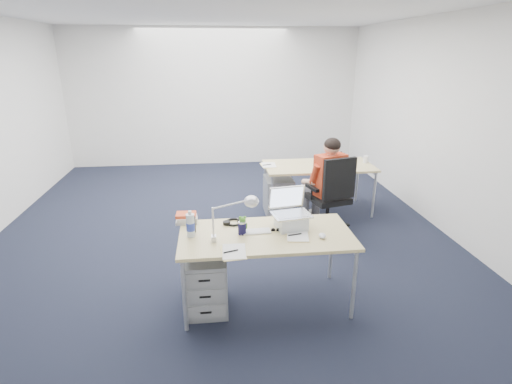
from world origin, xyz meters
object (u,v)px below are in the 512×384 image
(can_koozie, at_px, (242,228))
(bear_figurine, at_px, (243,224))
(drawer_pedestal_near, at_px, (205,282))
(drawer_pedestal_far, at_px, (278,196))
(desk_near, at_px, (266,238))
(dark_laptop, at_px, (336,160))
(office_chair, at_px, (329,212))
(wireless_keyboard, at_px, (255,231))
(headphones, at_px, (234,221))
(sunglasses, at_px, (276,230))
(cordless_phone, at_px, (193,225))
(seated_person, at_px, (323,183))
(book_stack, at_px, (187,218))
(far_cup, at_px, (366,159))
(water_bottle, at_px, (190,224))
(desk_far, at_px, (319,168))
(silver_laptop, at_px, (292,210))
(computer_mouse, at_px, (322,236))
(desk_lamp, at_px, (228,218))

(can_koozie, xyz_separation_m, bear_figurine, (0.01, 0.03, 0.02))
(drawer_pedestal_near, height_order, drawer_pedestal_far, same)
(desk_near, height_order, dark_laptop, dark_laptop)
(office_chair, bearing_deg, drawer_pedestal_near, -151.92)
(wireless_keyboard, distance_m, headphones, 0.29)
(drawer_pedestal_far, bearing_deg, sunglasses, -100.40)
(cordless_phone, bearing_deg, seated_person, 60.94)
(book_stack, bearing_deg, desk_near, -25.22)
(cordless_phone, height_order, far_cup, cordless_phone)
(bear_figurine, bearing_deg, water_bottle, 160.49)
(seated_person, distance_m, drawer_pedestal_near, 2.32)
(book_stack, height_order, far_cup, far_cup)
(water_bottle, height_order, book_stack, water_bottle)
(drawer_pedestal_far, xyz_separation_m, water_bottle, (-1.19, -2.21, 0.58))
(can_koozie, bearing_deg, sunglasses, 4.45)
(water_bottle, bearing_deg, book_stack, 99.67)
(desk_far, relative_size, drawer_pedestal_near, 2.91)
(water_bottle, distance_m, sunglasses, 0.79)
(drawer_pedestal_near, xyz_separation_m, book_stack, (-0.17, 0.38, 0.50))
(book_stack, bearing_deg, wireless_keyboard, -24.96)
(seated_person, relative_size, silver_laptop, 3.41)
(sunglasses, bearing_deg, book_stack, 166.44)
(book_stack, relative_size, cordless_phone, 1.34)
(computer_mouse, bearing_deg, silver_laptop, 145.69)
(far_cup, bearing_deg, desk_lamp, -132.50)
(far_cup, bearing_deg, cordless_phone, -138.93)
(drawer_pedestal_near, bearing_deg, headphones, 45.37)
(far_cup, bearing_deg, can_koozie, -132.14)
(drawer_pedestal_near, bearing_deg, book_stack, 113.74)
(water_bottle, bearing_deg, sunglasses, 1.44)
(headphones, bearing_deg, drawer_pedestal_near, -154.24)
(silver_laptop, bearing_deg, computer_mouse, -53.38)
(headphones, bearing_deg, desk_far, 35.42)
(cordless_phone, bearing_deg, sunglasses, 13.73)
(dark_laptop, bearing_deg, desk_far, 138.35)
(headphones, bearing_deg, silver_laptop, -37.82)
(computer_mouse, relative_size, cordless_phone, 0.67)
(seated_person, relative_size, headphones, 5.72)
(book_stack, xyz_separation_m, sunglasses, (0.84, -0.30, -0.04))
(silver_laptop, height_order, cordless_phone, silver_laptop)
(office_chair, height_order, drawer_pedestal_near, office_chair)
(seated_person, bearing_deg, water_bottle, -156.48)
(office_chair, height_order, can_koozie, office_chair)
(desk_lamp, height_order, far_cup, desk_lamp)
(dark_laptop, bearing_deg, cordless_phone, -151.50)
(computer_mouse, height_order, sunglasses, computer_mouse)
(office_chair, distance_m, book_stack, 2.16)
(drawer_pedestal_near, distance_m, sunglasses, 0.82)
(desk_near, xyz_separation_m, book_stack, (-0.74, 0.35, 0.09))
(silver_laptop, xyz_separation_m, headphones, (-0.54, 0.18, -0.17))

